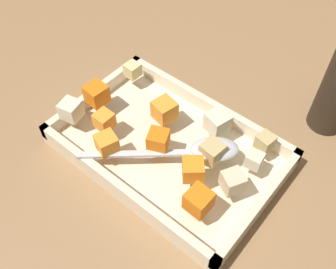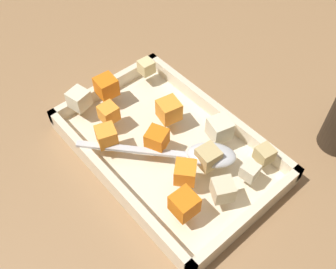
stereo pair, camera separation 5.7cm
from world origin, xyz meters
name	(u,v)px [view 1 (the left image)]	position (x,y,z in m)	size (l,w,h in m)	color
ground_plane	(179,152)	(0.00, 0.00, 0.00)	(4.00, 4.00, 0.00)	#936D47
baking_dish	(168,149)	(0.01, 0.01, 0.01)	(0.34, 0.22, 0.04)	beige
carrot_chunk_near_spoon	(158,140)	(0.01, 0.03, 0.05)	(0.03, 0.03, 0.03)	orange
carrot_chunk_under_handle	(104,120)	(0.10, 0.06, 0.05)	(0.03, 0.03, 0.03)	orange
carrot_chunk_front_center	(97,94)	(0.15, 0.03, 0.06)	(0.03, 0.03, 0.03)	orange
carrot_chunk_mid_left	(164,110)	(0.04, -0.02, 0.06)	(0.03, 0.03, 0.03)	orange
carrot_chunk_center	(107,143)	(0.07, 0.09, 0.05)	(0.03, 0.03, 0.03)	orange
carrot_chunk_rim_edge	(199,201)	(-0.09, 0.08, 0.06)	(0.03, 0.03, 0.03)	orange
carrot_chunk_far_right	(193,170)	(-0.06, 0.04, 0.05)	(0.03, 0.03, 0.03)	orange
potato_chunk_near_left	(218,122)	(-0.03, -0.05, 0.06)	(0.03, 0.03, 0.03)	beige
potato_chunk_corner_nw	(233,181)	(-0.11, 0.02, 0.05)	(0.03, 0.03, 0.03)	beige
potato_chunk_heap_top	(265,142)	(-0.11, -0.07, 0.05)	(0.02, 0.02, 0.02)	tan
potato_chunk_mid_right	(71,110)	(0.16, 0.08, 0.05)	(0.03, 0.03, 0.03)	beige
potato_chunk_corner_se	(214,150)	(-0.06, 0.00, 0.05)	(0.03, 0.03, 0.03)	tan
potato_chunk_heap_side	(133,70)	(0.15, -0.06, 0.05)	(0.02, 0.02, 0.02)	#E0CC89
parsnip_chunk_far_left	(254,160)	(-0.11, -0.03, 0.05)	(0.02, 0.02, 0.02)	beige
serving_spoon	(205,150)	(-0.05, 0.00, 0.05)	(0.20, 0.18, 0.02)	silver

